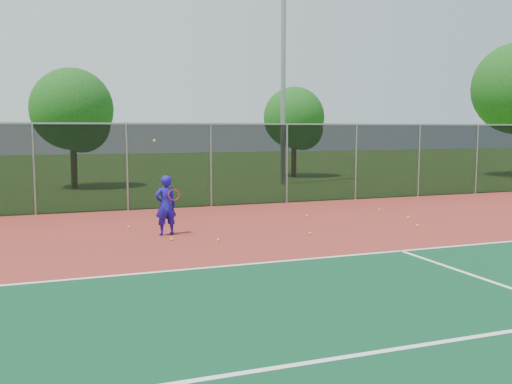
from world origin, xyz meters
The scene contains 15 objects.
ground centered at (0.00, 0.00, 0.00)m, with size 120.00×120.00×0.00m, color #335F1B.
court_apron centered at (0.00, 2.00, 0.01)m, with size 30.00×20.00×0.02m, color maroon.
fence_back centered at (0.00, 12.00, 1.56)m, with size 30.00×0.06×3.03m.
tennis_player centered at (-2.68, 6.92, 0.82)m, with size 0.63×0.64×2.54m.
practice_ball_0 centered at (2.21, 8.49, 0.06)m, with size 0.07×0.07×0.07m, color #D5EE1B.
practice_ball_1 centered at (-2.71, 6.11, 0.06)m, with size 0.07×0.07×0.07m, color #D5EE1B.
practice_ball_2 centered at (-1.62, 5.63, 0.06)m, with size 0.07×0.07×0.07m, color #D5EE1B.
practice_ball_3 centered at (5.13, 8.84, 0.06)m, with size 0.07×0.07×0.07m, color #D5EE1B.
practice_ball_4 centered at (0.93, 5.62, 0.06)m, with size 0.07×0.07×0.07m, color #D5EE1B.
practice_ball_5 centered at (4.40, 5.69, 0.06)m, with size 0.07×0.07×0.07m, color #D5EE1B.
practice_ball_6 centered at (5.03, 7.02, 0.06)m, with size 0.07×0.07×0.07m, color #D5EE1B.
practice_ball_8 centered at (-3.48, 8.32, 0.06)m, with size 0.07×0.07×0.07m, color #D5EE1B.
floodlight_n centered at (5.78, 18.95, 7.31)m, with size 0.90×0.40×13.05m.
tree_back_left centered at (-4.26, 20.74, 3.60)m, with size 3.91×3.91×5.74m.
tree_back_mid centered at (8.38, 23.11, 3.34)m, with size 3.63×3.63×5.33m.
Camera 1 is at (-5.62, -7.95, 2.82)m, focal length 40.00 mm.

